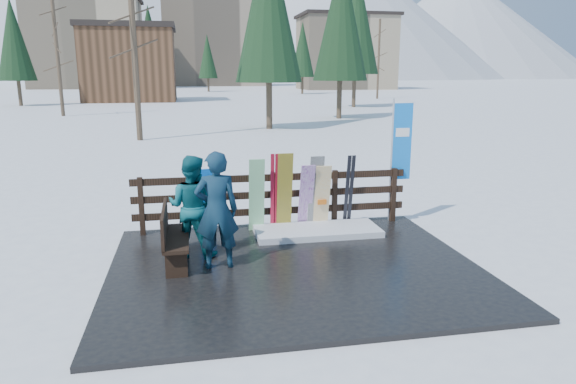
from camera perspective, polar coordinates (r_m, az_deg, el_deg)
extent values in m
plane|color=white|center=(8.60, 0.75, -8.67)|extent=(700.00, 700.00, 0.00)
cube|color=black|center=(8.59, 0.75, -8.43)|extent=(6.00, 5.00, 0.08)
cube|color=black|center=(10.38, -15.98, -1.55)|extent=(0.10, 0.10, 1.15)
cube|color=black|center=(10.34, -8.79, -1.25)|extent=(0.10, 0.10, 1.15)
cube|color=black|center=(10.46, -1.66, -0.93)|extent=(0.10, 0.10, 1.15)
cube|color=black|center=(10.74, 5.20, -0.61)|extent=(0.10, 0.10, 1.15)
cube|color=black|center=(11.16, 11.63, -0.30)|extent=(0.10, 0.10, 1.15)
cube|color=black|center=(10.52, -1.66, -2.12)|extent=(5.60, 0.05, 0.14)
cube|color=black|center=(10.43, -1.67, -0.27)|extent=(5.60, 0.05, 0.14)
cube|color=black|center=(10.36, -1.68, 1.62)|extent=(5.60, 0.05, 0.14)
cube|color=white|center=(10.19, 3.27, -4.34)|extent=(2.45, 1.00, 0.12)
cube|color=black|center=(8.70, -12.29, -5.02)|extent=(0.40, 1.50, 0.06)
cube|color=black|center=(8.21, -12.30, -7.79)|extent=(0.34, 0.06, 0.45)
cube|color=black|center=(9.34, -12.16, -5.20)|extent=(0.34, 0.06, 0.45)
cube|color=black|center=(8.63, -13.58, -3.36)|extent=(0.05, 1.50, 0.50)
cube|color=blue|center=(10.10, -8.96, -1.05)|extent=(0.30, 0.27, 1.34)
cube|color=white|center=(10.16, -3.50, -0.38)|extent=(0.31, 0.27, 1.49)
cube|color=yellow|center=(10.23, -0.38, 0.03)|extent=(0.30, 0.30, 1.59)
cube|color=white|center=(10.35, 2.03, -0.51)|extent=(0.28, 0.42, 1.36)
cube|color=black|center=(10.37, 3.08, -0.02)|extent=(0.29, 0.31, 1.52)
cube|color=white|center=(10.43, 3.81, -0.53)|extent=(0.31, 0.30, 1.32)
cube|color=#AC152E|center=(10.26, -1.76, -0.01)|extent=(0.08, 0.16, 1.57)
cube|color=#AC152E|center=(10.28, -1.26, 0.01)|extent=(0.08, 0.16, 1.57)
cube|color=black|center=(10.62, 6.57, 0.17)|extent=(0.08, 0.28, 1.50)
cube|color=black|center=(10.65, 7.03, 0.19)|extent=(0.08, 0.28, 1.50)
cylinder|color=silver|center=(11.04, 11.40, 3.40)|extent=(0.04, 0.04, 2.60)
cube|color=#0D77E6|center=(11.07, 12.55, 5.47)|extent=(0.42, 0.02, 1.60)
imported|color=#133D4E|center=(8.31, -7.93, -2.02)|extent=(0.71, 0.48, 1.92)
imported|color=#0F5C67|center=(8.94, -10.62, -1.56)|extent=(1.05, 0.94, 1.76)
cube|color=tan|center=(119.71, -21.43, 14.99)|extent=(22.00, 14.00, 18.00)
cube|color=gray|center=(138.25, -8.02, 16.20)|extent=(26.00, 16.00, 22.00)
cube|color=tan|center=(107.64, 6.43, 15.03)|extent=(18.00, 12.00, 14.00)
cube|color=black|center=(108.15, 6.53, 18.90)|extent=(18.90, 12.60, 0.60)
cube|color=brown|center=(63.15, -17.15, 13.25)|extent=(10.00, 8.00, 8.00)
cube|color=black|center=(63.35, -17.42, 17.14)|extent=(10.50, 8.40, 0.60)
cylinder|color=#382B1E|center=(26.02, -16.89, 17.39)|extent=(0.28, 0.28, 10.77)
cone|color=black|center=(30.25, -2.17, 17.17)|extent=(3.85, 3.85, 10.70)
cone|color=black|center=(37.42, 5.86, 16.32)|extent=(3.85, 3.85, 10.69)
cylinder|color=#382B1E|center=(42.89, -24.26, 13.90)|extent=(0.28, 0.28, 9.27)
cone|color=black|center=(50.40, 7.50, 16.38)|extent=(4.45, 4.45, 12.37)
cone|color=black|center=(58.20, -28.04, 13.30)|extent=(3.54, 3.54, 9.82)
cylinder|color=#382B1E|center=(67.14, 10.03, 14.30)|extent=(0.28, 0.28, 9.70)
cone|color=black|center=(68.00, -15.06, 14.51)|extent=(3.88, 3.88, 10.79)
cone|color=black|center=(81.77, 1.62, 14.46)|extent=(3.72, 3.72, 10.34)
cone|color=black|center=(92.90, -8.91, 13.81)|extent=(3.33, 3.33, 9.24)
cone|color=white|center=(332.81, 5.48, 19.37)|extent=(200.00, 200.00, 80.00)
cone|color=white|center=(384.86, 18.16, 17.20)|extent=(180.00, 180.00, 70.00)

